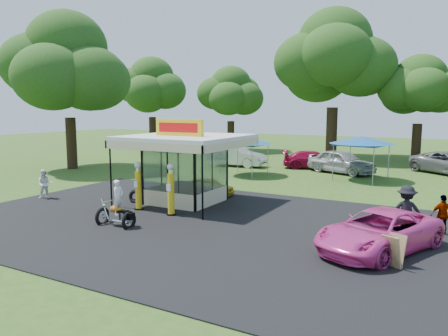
{
  "coord_description": "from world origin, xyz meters",
  "views": [
    {
      "loc": [
        10.02,
        -12.78,
        4.74
      ],
      "look_at": [
        0.72,
        4.0,
        2.07
      ],
      "focal_mm": 35.0,
      "sensor_mm": 36.0,
      "label": 1
    }
  ],
  "objects_px": {
    "gas_pump_left": "(138,187)",
    "tent_east": "(362,140)",
    "a_frame_sign": "(394,251)",
    "spectator_east_a": "(406,211)",
    "spectator_east_b": "(443,215)",
    "bg_car_b": "(314,160)",
    "spectator_west": "(45,184)",
    "motorcycle": "(117,208)",
    "gas_station_kiosk": "(186,168)",
    "kiosk_car": "(209,186)",
    "pink_sedan": "(379,231)",
    "bg_car_c": "(341,162)",
    "tent_west": "(245,141)",
    "bg_car_a": "(235,156)",
    "gas_pump_right": "(171,191)"
  },
  "relations": [
    {
      "from": "gas_pump_left",
      "to": "tent_east",
      "type": "bearing_deg",
      "value": 62.22
    },
    {
      "from": "a_frame_sign",
      "to": "spectator_east_a",
      "type": "xyz_separation_m",
      "value": [
        -0.08,
        3.61,
        0.45
      ]
    },
    {
      "from": "spectator_east_b",
      "to": "bg_car_b",
      "type": "xyz_separation_m",
      "value": [
        -9.68,
        15.01,
        -0.08
      ]
    },
    {
      "from": "spectator_west",
      "to": "gas_pump_left",
      "type": "bearing_deg",
      "value": -42.18
    },
    {
      "from": "motorcycle",
      "to": "spectator_west",
      "type": "bearing_deg",
      "value": 162.16
    },
    {
      "from": "gas_station_kiosk",
      "to": "gas_pump_left",
      "type": "distance_m",
      "value": 2.68
    },
    {
      "from": "kiosk_car",
      "to": "pink_sedan",
      "type": "height_order",
      "value": "pink_sedan"
    },
    {
      "from": "kiosk_car",
      "to": "bg_car_c",
      "type": "height_order",
      "value": "bg_car_c"
    },
    {
      "from": "tent_west",
      "to": "a_frame_sign",
      "type": "bearing_deg",
      "value": -49.65
    },
    {
      "from": "tent_west",
      "to": "tent_east",
      "type": "distance_m",
      "value": 7.81
    },
    {
      "from": "tent_east",
      "to": "bg_car_a",
      "type": "bearing_deg",
      "value": 168.67
    },
    {
      "from": "gas_pump_left",
      "to": "spectator_west",
      "type": "bearing_deg",
      "value": -176.19
    },
    {
      "from": "a_frame_sign",
      "to": "spectator_east_b",
      "type": "xyz_separation_m",
      "value": [
        1.1,
        4.51,
        0.25
      ]
    },
    {
      "from": "gas_pump_right",
      "to": "kiosk_car",
      "type": "height_order",
      "value": "gas_pump_right"
    },
    {
      "from": "bg_car_a",
      "to": "pink_sedan",
      "type": "bearing_deg",
      "value": -143.64
    },
    {
      "from": "bg_car_b",
      "to": "tent_east",
      "type": "height_order",
      "value": "tent_east"
    },
    {
      "from": "gas_pump_left",
      "to": "tent_west",
      "type": "xyz_separation_m",
      "value": [
        -0.4,
        11.85,
        1.34
      ]
    },
    {
      "from": "gas_pump_left",
      "to": "bg_car_c",
      "type": "height_order",
      "value": "gas_pump_left"
    },
    {
      "from": "gas_station_kiosk",
      "to": "tent_west",
      "type": "height_order",
      "value": "gas_station_kiosk"
    },
    {
      "from": "gas_station_kiosk",
      "to": "tent_east",
      "type": "distance_m",
      "value": 12.88
    },
    {
      "from": "tent_west",
      "to": "spectator_west",
      "type": "bearing_deg",
      "value": -114.22
    },
    {
      "from": "bg_car_a",
      "to": "bg_car_c",
      "type": "bearing_deg",
      "value": -91.91
    },
    {
      "from": "tent_west",
      "to": "pink_sedan",
      "type": "bearing_deg",
      "value": -48.36
    },
    {
      "from": "motorcycle",
      "to": "tent_west",
      "type": "distance_m",
      "value": 14.64
    },
    {
      "from": "a_frame_sign",
      "to": "bg_car_a",
      "type": "height_order",
      "value": "bg_car_a"
    },
    {
      "from": "gas_pump_right",
      "to": "motorcycle",
      "type": "distance_m",
      "value": 2.66
    },
    {
      "from": "spectator_west",
      "to": "bg_car_b",
      "type": "xyz_separation_m",
      "value": [
        8.74,
        17.84,
        -0.09
      ]
    },
    {
      "from": "gas_station_kiosk",
      "to": "pink_sedan",
      "type": "distance_m",
      "value": 10.27
    },
    {
      "from": "a_frame_sign",
      "to": "bg_car_a",
      "type": "relative_size",
      "value": 0.2
    },
    {
      "from": "motorcycle",
      "to": "bg_car_c",
      "type": "xyz_separation_m",
      "value": [
        4.21,
        18.65,
        0.09
      ]
    },
    {
      "from": "a_frame_sign",
      "to": "bg_car_c",
      "type": "xyz_separation_m",
      "value": [
        -6.09,
        18.1,
        0.35
      ]
    },
    {
      "from": "tent_west",
      "to": "gas_pump_right",
      "type": "bearing_deg",
      "value": -78.97
    },
    {
      "from": "gas_station_kiosk",
      "to": "spectator_west",
      "type": "relative_size",
      "value": 3.48
    },
    {
      "from": "spectator_east_a",
      "to": "spectator_east_b",
      "type": "distance_m",
      "value": 1.49
    },
    {
      "from": "a_frame_sign",
      "to": "bg_car_c",
      "type": "bearing_deg",
      "value": 132.42
    },
    {
      "from": "pink_sedan",
      "to": "bg_car_c",
      "type": "xyz_separation_m",
      "value": [
        -5.44,
        16.75,
        0.17
      ]
    },
    {
      "from": "motorcycle",
      "to": "spectator_east_a",
      "type": "height_order",
      "value": "spectator_east_a"
    },
    {
      "from": "bg_car_c",
      "to": "gas_pump_right",
      "type": "bearing_deg",
      "value": -170.59
    },
    {
      "from": "tent_west",
      "to": "kiosk_car",
      "type": "bearing_deg",
      "value": -78.79
    },
    {
      "from": "motorcycle",
      "to": "gas_pump_left",
      "type": "bearing_deg",
      "value": 112.94
    },
    {
      "from": "tent_west",
      "to": "tent_east",
      "type": "height_order",
      "value": "tent_east"
    },
    {
      "from": "bg_car_c",
      "to": "a_frame_sign",
      "type": "bearing_deg",
      "value": -140.09
    },
    {
      "from": "kiosk_car",
      "to": "bg_car_c",
      "type": "bearing_deg",
      "value": -20.55
    },
    {
      "from": "spectator_east_a",
      "to": "tent_west",
      "type": "height_order",
      "value": "tent_west"
    },
    {
      "from": "spectator_east_b",
      "to": "kiosk_car",
      "type": "bearing_deg",
      "value": -34.98
    },
    {
      "from": "gas_pump_left",
      "to": "gas_pump_right",
      "type": "distance_m",
      "value": 1.93
    },
    {
      "from": "kiosk_car",
      "to": "spectator_east_a",
      "type": "distance_m",
      "value": 10.75
    },
    {
      "from": "a_frame_sign",
      "to": "tent_west",
      "type": "xyz_separation_m",
      "value": [
        -11.82,
        13.92,
        1.92
      ]
    },
    {
      "from": "gas_pump_left",
      "to": "bg_car_b",
      "type": "distance_m",
      "value": 17.68
    },
    {
      "from": "bg_car_b",
      "to": "bg_car_c",
      "type": "xyz_separation_m",
      "value": [
        2.5,
        -1.42,
        0.17
      ]
    }
  ]
}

